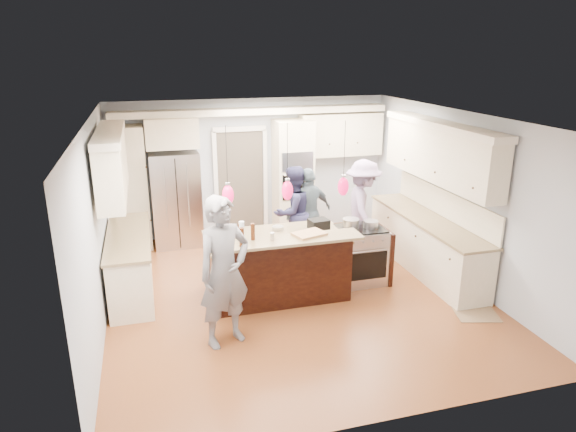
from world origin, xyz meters
The scene contains 23 objects.
ground_plane centered at (0.00, 0.00, 0.00)m, with size 6.00×6.00×0.00m, color brown.
room_shell centered at (0.00, 0.00, 1.82)m, with size 5.54×6.04×2.72m.
refrigerator centered at (-1.55, 2.64, 0.90)m, with size 0.90×0.70×1.80m, color #B7B7BC.
oven_column centered at (0.75, 2.67, 1.15)m, with size 0.72×0.69×2.30m.
back_upper_cabinets centered at (-0.75, 2.76, 1.67)m, with size 5.30×0.61×2.54m.
right_counter_run centered at (2.44, 0.30, 1.06)m, with size 0.64×3.10×2.51m.
left_cabinets centered at (-2.44, 0.80, 1.06)m, with size 0.64×2.30×2.51m.
kitchen_island centered at (-0.25, 0.07, 0.49)m, with size 2.10×1.46×1.12m.
island_range centered at (1.16, 0.15, 0.46)m, with size 0.82×0.71×0.92m.
pendant_lights centered at (-0.25, -0.51, 1.80)m, with size 1.75×0.15×1.03m.
person_bar_end centered at (-1.22, -1.07, 0.98)m, with size 0.71×0.47×1.95m, color slate.
person_far_left centered at (0.40, 1.47, 0.83)m, with size 0.81×0.63×1.67m, color #27284C.
person_far_right centered at (0.70, 1.47, 0.81)m, with size 0.95×0.40×1.62m, color slate.
person_range_side centered at (1.65, 1.24, 0.88)m, with size 1.13×0.65×1.75m, color gray.
floor_rug centered at (2.37, -1.16, 0.01)m, with size 0.58×0.85×0.01m, color #997853.
water_bottle centered at (-0.89, -0.52, 1.27)m, with size 0.07×0.07×0.31m, color silver.
beer_bottle_a centered at (-0.72, -0.44, 1.24)m, with size 0.06×0.06×0.23m, color #401D0B.
beer_bottle_b centered at (-0.91, -0.65, 1.25)m, with size 0.06×0.06×0.26m, color #401D0B.
beer_bottle_c centered at (-0.89, -0.44, 1.25)m, with size 0.06×0.06×0.26m, color #401D0B.
drink_can centered at (-0.47, -0.53, 1.17)m, with size 0.06×0.06×0.11m, color #B7B7BC.
cutting_board centered at (0.08, -0.47, 1.14)m, with size 0.43×0.31×0.03m, color tan.
pot_large centered at (0.98, 0.18, 1.00)m, with size 0.26×0.26×0.15m, color #B7B7BC.
pot_small centered at (1.29, 0.11, 0.98)m, with size 0.23×0.23×0.11m, color #B7B7BC.
Camera 1 is at (-2.03, -6.89, 3.61)m, focal length 32.00 mm.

